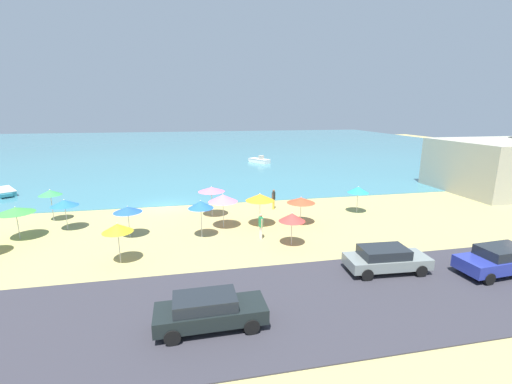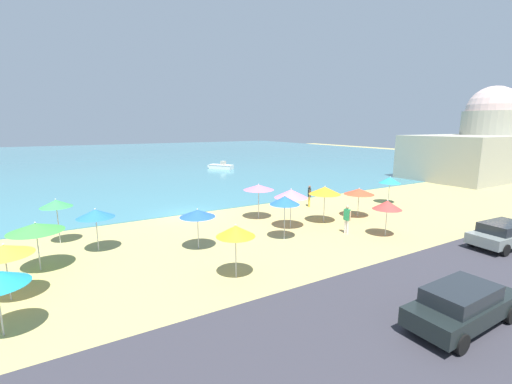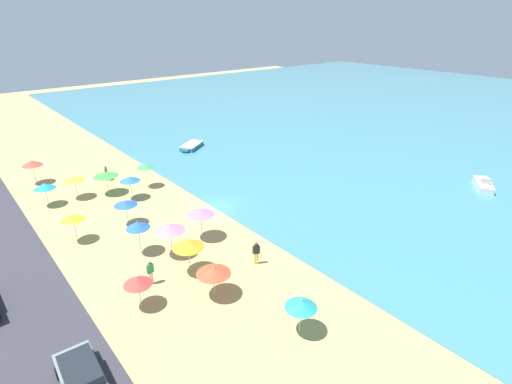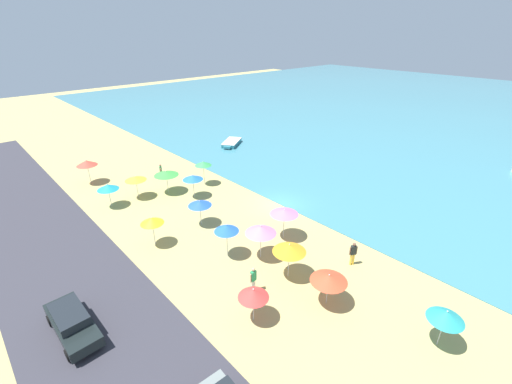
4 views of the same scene
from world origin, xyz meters
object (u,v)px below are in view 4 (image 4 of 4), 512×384
(bather_2, at_px, (161,171))
(bather_1, at_px, (353,252))
(beach_umbrella_3, at_px, (200,203))
(bather_0, at_px, (253,278))
(beach_umbrella_12, at_px, (136,178))
(parked_car_2, at_px, (72,322))
(beach_umbrella_2, at_px, (152,220))
(beach_umbrella_11, at_px, (261,230))
(beach_umbrella_13, at_px, (226,228))
(beach_umbrella_0, at_px, (166,173))
(beach_umbrella_9, at_px, (203,164))
(beach_umbrella_4, at_px, (87,163))
(beach_umbrella_5, at_px, (329,278))
(beach_umbrella_6, at_px, (108,187))
(beach_umbrella_14, at_px, (193,177))
(beach_umbrella_7, at_px, (289,248))
(beach_umbrella_10, at_px, (446,316))
(beach_umbrella_8, at_px, (253,293))
(skiff_offshore, at_px, (232,143))
(beach_umbrella_1, at_px, (284,212))

(bather_2, bearing_deg, bather_1, 5.91)
(beach_umbrella_3, distance_m, bather_0, 9.27)
(beach_umbrella_12, bearing_deg, bather_2, 123.67)
(beach_umbrella_3, distance_m, parked_car_2, 12.56)
(beach_umbrella_2, xyz_separation_m, beach_umbrella_11, (6.58, 4.86, 0.17))
(beach_umbrella_2, xyz_separation_m, parked_car_2, (4.68, -7.26, -1.33))
(beach_umbrella_13, distance_m, bather_2, 16.38)
(beach_umbrella_0, bearing_deg, beach_umbrella_9, 76.73)
(beach_umbrella_4, xyz_separation_m, beach_umbrella_11, (21.67, 4.39, 0.02))
(beach_umbrella_4, xyz_separation_m, beach_umbrella_5, (27.69, 4.14, -0.39))
(beach_umbrella_6, distance_m, beach_umbrella_13, 13.68)
(beach_umbrella_11, relative_size, beach_umbrella_14, 1.12)
(beach_umbrella_3, distance_m, beach_umbrella_12, 8.50)
(beach_umbrella_3, xyz_separation_m, beach_umbrella_6, (-8.34, -4.28, -0.02))
(beach_umbrella_6, relative_size, beach_umbrella_14, 0.97)
(bather_0, bearing_deg, beach_umbrella_0, 168.53)
(beach_umbrella_5, distance_m, beach_umbrella_7, 3.25)
(beach_umbrella_11, xyz_separation_m, beach_umbrella_13, (-1.71, -1.69, 0.06))
(beach_umbrella_6, relative_size, beach_umbrella_7, 0.88)
(beach_umbrella_0, relative_size, beach_umbrella_13, 0.88)
(beach_umbrella_5, height_order, beach_umbrella_10, beach_umbrella_10)
(beach_umbrella_3, relative_size, bather_2, 1.36)
(beach_umbrella_8, distance_m, beach_umbrella_10, 9.81)
(beach_umbrella_5, bearing_deg, skiff_offshore, 151.44)
(beach_umbrella_4, distance_m, bather_2, 7.46)
(beach_umbrella_6, bearing_deg, beach_umbrella_5, 12.35)
(beach_umbrella_6, xyz_separation_m, beach_umbrella_13, (13.31, 3.16, 0.40))
(beach_umbrella_1, xyz_separation_m, bather_1, (5.57, 1.05, -1.30))
(beach_umbrella_0, distance_m, beach_umbrella_7, 16.90)
(beach_umbrella_14, bearing_deg, beach_umbrella_6, -117.89)
(beach_umbrella_9, bearing_deg, beach_umbrella_6, -101.18)
(beach_umbrella_9, bearing_deg, beach_umbrella_14, -54.35)
(bather_0, distance_m, bather_1, 7.38)
(beach_umbrella_1, relative_size, beach_umbrella_14, 1.09)
(beach_umbrella_2, relative_size, beach_umbrella_6, 1.07)
(beach_umbrella_13, xyz_separation_m, parked_car_2, (-0.19, -10.43, -1.56))
(beach_umbrella_5, height_order, bather_1, beach_umbrella_5)
(beach_umbrella_9, height_order, beach_umbrella_13, beach_umbrella_13)
(bather_1, height_order, parked_car_2, bather_1)
(beach_umbrella_6, relative_size, beach_umbrella_9, 0.87)
(beach_umbrella_3, bearing_deg, beach_umbrella_5, 1.47)
(beach_umbrella_1, xyz_separation_m, bather_2, (-17.04, -1.29, -1.38))
(beach_umbrella_12, distance_m, beach_umbrella_13, 13.33)
(beach_umbrella_5, xyz_separation_m, beach_umbrella_10, (5.77, 1.87, 0.13))
(beach_umbrella_8, bearing_deg, beach_umbrella_9, 153.24)
(beach_umbrella_12, relative_size, beach_umbrella_13, 0.85)
(beach_umbrella_6, bearing_deg, parked_car_2, -29.00)
(beach_umbrella_5, relative_size, bather_0, 1.20)
(beach_umbrella_5, height_order, beach_umbrella_7, beach_umbrella_7)
(beach_umbrella_6, height_order, parked_car_2, beach_umbrella_6)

